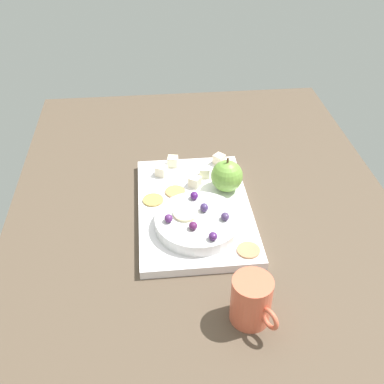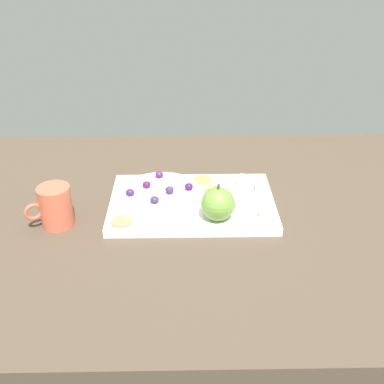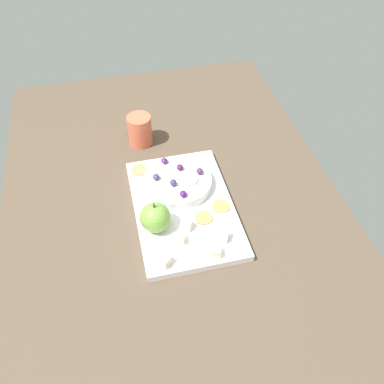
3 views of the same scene
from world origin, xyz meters
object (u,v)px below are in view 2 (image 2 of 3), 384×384
object	(u,v)px
grape_3	(170,190)
grape_4	(189,187)
cracker_0	(202,180)
cracker_1	(214,190)
grape_5	(130,191)
cup	(55,206)
grape_2	(159,175)
apple_slice_0	(166,184)
cheese_cube_2	(261,187)
cracker_2	(122,221)
platter	(192,203)
cheese_cube_1	(243,181)
serving_dish	(161,195)
grape_0	(155,200)
cheese_cube_3	(224,197)
grape_1	(147,185)
cheese_cube_4	(241,203)
cheese_cube_0	(267,213)
apple_whole	(218,204)

from	to	relation	value
grape_3	grape_4	xyz separation A→B (cm)	(-4.33, -1.62, -0.08)
cracker_0	cracker_1	world-z (taller)	same
grape_5	cup	xyz separation A→B (cm)	(15.64, 4.92, -0.69)
grape_2	apple_slice_0	world-z (taller)	grape_2
cheese_cube_2	cracker_2	xyz separation A→B (cm)	(31.45, 12.74, -0.99)
platter	cheese_cube_1	world-z (taller)	cheese_cube_1
cracker_1	apple_slice_0	distance (cm)	11.52
cheese_cube_2	cracker_2	world-z (taller)	cheese_cube_2
grape_4	cheese_cube_1	bearing A→B (deg)	-153.83
serving_dish	grape_0	bearing A→B (deg)	78.54
cheese_cube_3	grape_5	world-z (taller)	grape_5
cheese_cube_2	cracker_0	distance (cm)	14.69
cheese_cube_1	grape_1	size ratio (longest dim) A/B	1.26
apple_slice_0	grape_4	bearing A→B (deg)	155.74
grape_3	cup	bearing A→B (deg)	11.80
cheese_cube_4	grape_4	distance (cm)	12.40
cheese_cube_2	cracker_1	xyz separation A→B (cm)	(11.07, -0.21, -0.99)
cheese_cube_3	cracker_0	bearing A→B (deg)	-64.79
cracker_1	cup	xyz separation A→B (cm)	(34.67, 10.45, 2.43)
cheese_cube_3	grape_1	distance (cm)	17.95
cheese_cube_1	grape_4	world-z (taller)	grape_4
grape_2	cup	size ratio (longest dim) A/B	0.20
cheese_cube_3	cracker_0	xyz separation A→B (cm)	(4.66, -9.90, -0.99)
cheese_cube_0	grape_3	xyz separation A→B (cm)	(21.12, -6.35, 2.25)
apple_whole	grape_4	world-z (taller)	apple_whole
grape_4	apple_slice_0	size ratio (longest dim) A/B	0.37
cracker_0	grape_0	world-z (taller)	grape_0
apple_whole	apple_slice_0	size ratio (longest dim) A/B	1.43
grape_4	grape_5	world-z (taller)	same
cheese_cube_0	cheese_cube_3	bearing A→B (deg)	-38.43
grape_3	cracker_2	bearing A→B (deg)	36.91
grape_1	grape_3	world-z (taller)	grape_3
grape_4	grape_0	bearing A→B (deg)	36.44
platter	apple_whole	distance (cm)	10.62
cheese_cube_4	cheese_cube_2	bearing A→B (deg)	-126.62
cheese_cube_2	grape_2	xyz separation A→B (cm)	(23.97, -2.42, 2.17)
grape_1	grape_5	world-z (taller)	same
cracker_2	platter	bearing A→B (deg)	-149.08
cheese_cube_2	grape_2	size ratio (longest dim) A/B	1.26
apple_whole	cheese_cube_3	distance (cm)	7.73
cheese_cube_0	grape_3	distance (cm)	22.17
cracker_2	cheese_cube_3	bearing A→B (deg)	-159.95
grape_0	grape_5	bearing A→B (deg)	-33.69
cheese_cube_4	grape_1	world-z (taller)	grape_1
cheese_cube_1	cracker_0	bearing A→B (deg)	-13.63
cheese_cube_3	cracker_2	bearing A→B (deg)	20.05
cheese_cube_2	cracker_2	distance (cm)	33.94
platter	cracker_1	xyz separation A→B (cm)	(-5.21, -3.86, 1.16)
cracker_0	grape_1	bearing A→B (deg)	30.48
grape_0	apple_slice_0	distance (cm)	8.21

